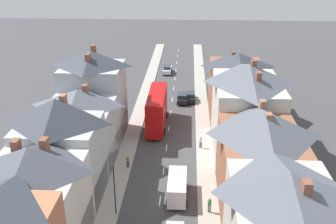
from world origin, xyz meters
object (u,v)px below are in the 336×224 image
object	(u,v)px
car_parked_left_a	(167,69)
pedestrian_mid_right	(209,205)
car_near_silver	(182,98)
double_decker_bus_lead	(157,109)
pedestrian_far_left	(128,161)
delivery_van	(177,187)
car_mid_black	(190,97)
pedestrian_far_right	(201,142)
street_lamp	(115,187)

from	to	relation	value
car_parked_left_a	pedestrian_mid_right	size ratio (longest dim) A/B	2.83
car_near_silver	pedestrian_mid_right	xyz separation A→B (m)	(3.35, -30.70, 0.21)
double_decker_bus_lead	pedestrian_far_left	distance (m)	12.72
delivery_van	car_parked_left_a	bearing A→B (deg)	94.58
car_mid_black	pedestrian_far_right	bearing A→B (deg)	-85.13
double_decker_bus_lead	street_lamp	distance (m)	21.43
pedestrian_far_right	double_decker_bus_lead	bearing A→B (deg)	133.16
pedestrian_far_left	street_lamp	world-z (taller)	street_lamp
pedestrian_mid_right	pedestrian_far_left	size ratio (longest dim) A/B	1.00
double_decker_bus_lead	car_mid_black	world-z (taller)	double_decker_bus_lead
street_lamp	pedestrian_mid_right	bearing A→B (deg)	4.04
car_near_silver	car_parked_left_a	world-z (taller)	car_parked_left_a
street_lamp	double_decker_bus_lead	bearing A→B (deg)	83.46
pedestrian_far_right	pedestrian_mid_right	bearing A→B (deg)	-87.65
car_parked_left_a	street_lamp	size ratio (longest dim) A/B	0.83
double_decker_bus_lead	car_near_silver	world-z (taller)	double_decker_bus_lead
pedestrian_mid_right	pedestrian_far_right	xyz separation A→B (m)	(-0.57, 13.80, 0.00)
pedestrian_mid_right	pedestrian_far_right	bearing A→B (deg)	92.35
car_near_silver	pedestrian_far_left	world-z (taller)	pedestrian_far_left
delivery_van	street_lamp	distance (m)	7.12
car_mid_black	pedestrian_far_right	size ratio (longest dim) A/B	2.46
double_decker_bus_lead	car_parked_left_a	distance (m)	26.93
delivery_van	street_lamp	world-z (taller)	street_lamp
pedestrian_mid_right	double_decker_bus_lead	bearing A→B (deg)	108.65
pedestrian_mid_right	car_mid_black	bearing A→B (deg)	93.76
car_near_silver	double_decker_bus_lead	bearing A→B (deg)	-109.70
pedestrian_far_right	street_lamp	bearing A→B (deg)	-121.41
car_mid_black	pedestrian_mid_right	distance (m)	31.30
car_parked_left_a	pedestrian_far_left	size ratio (longest dim) A/B	2.83
pedestrian_far_left	car_parked_left_a	bearing A→B (deg)	86.22
car_parked_left_a	pedestrian_far_right	bearing A→B (deg)	-79.26
car_parked_left_a	pedestrian_far_left	world-z (taller)	pedestrian_far_left
car_near_silver	pedestrian_mid_right	bearing A→B (deg)	-83.77
car_near_silver	delivery_van	distance (m)	28.14
double_decker_bus_lead	street_lamp	size ratio (longest dim) A/B	1.96
double_decker_bus_lead	car_near_silver	distance (m)	10.89
double_decker_bus_lead	pedestrian_mid_right	world-z (taller)	double_decker_bus_lead
street_lamp	pedestrian_far_left	bearing A→B (deg)	90.90
car_mid_black	pedestrian_far_right	xyz separation A→B (m)	(1.48, -17.43, 0.21)
double_decker_bus_lead	pedestrian_mid_right	distance (m)	21.83
double_decker_bus_lead	car_mid_black	bearing A→B (deg)	65.18
car_near_silver	car_mid_black	size ratio (longest dim) A/B	1.10
car_parked_left_a	pedestrian_far_left	xyz separation A→B (m)	(-2.59, -39.18, 0.19)
car_parked_left_a	car_mid_black	size ratio (longest dim) A/B	1.15
car_parked_left_a	pedestrian_mid_right	bearing A→B (deg)	-81.67
delivery_van	pedestrian_far_left	distance (m)	8.44
double_decker_bus_lead	pedestrian_mid_right	bearing A→B (deg)	-71.35
street_lamp	car_mid_black	bearing A→B (deg)	77.02
double_decker_bus_lead	pedestrian_far_left	xyz separation A→B (m)	(-2.58, -12.33, -1.78)
car_parked_left_a	street_lamp	bearing A→B (deg)	-92.91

